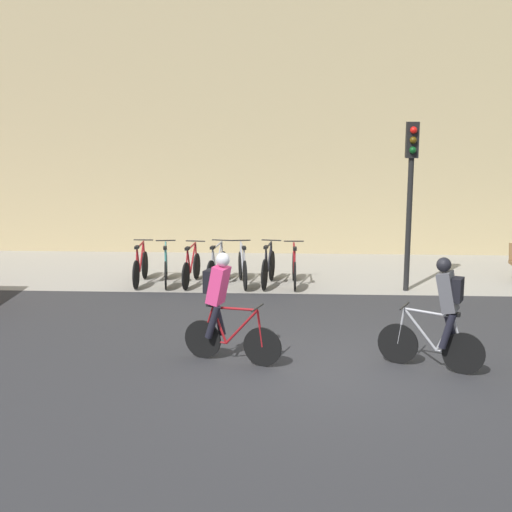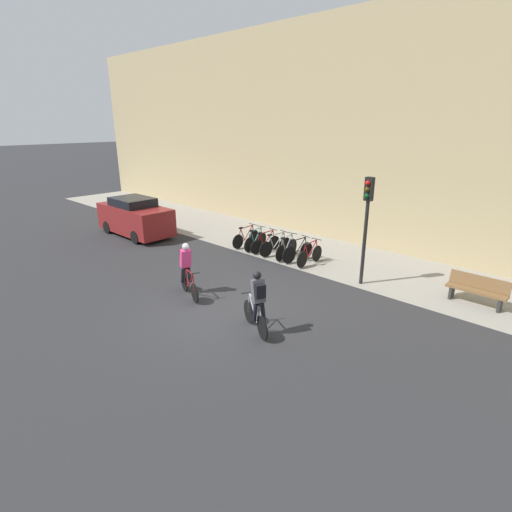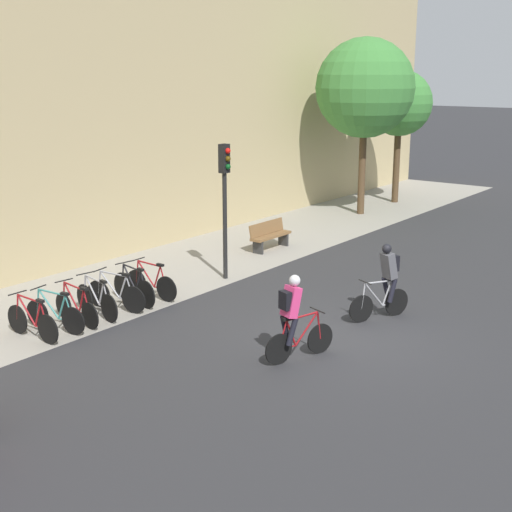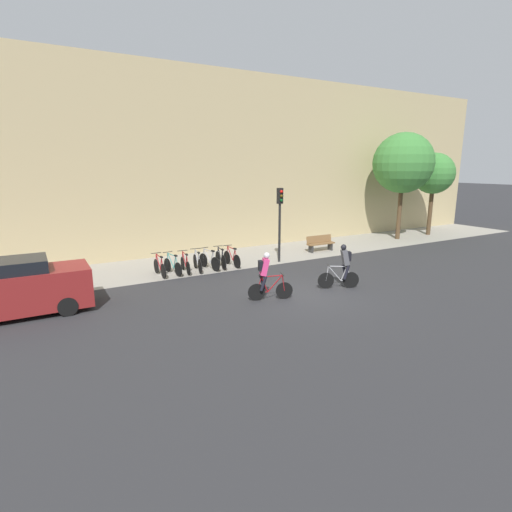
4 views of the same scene
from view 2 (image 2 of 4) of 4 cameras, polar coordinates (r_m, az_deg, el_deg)
ground at (r=11.98m, az=-5.55°, el=-8.03°), size 200.00×200.00×0.00m
kerb_strip at (r=16.82m, az=11.99°, el=-0.34°), size 44.00×4.50×0.01m
building_facade at (r=18.18m, az=17.51°, el=16.38°), size 44.00×0.60×9.79m
cyclist_pink at (r=12.94m, az=-9.89°, el=-1.58°), size 1.57×0.65×1.75m
cyclist_grey at (r=10.43m, az=0.21°, el=-6.41°), size 1.52×0.75×1.76m
parked_bike_0 at (r=17.98m, az=-1.44°, el=2.62°), size 0.46×1.69×0.96m
parked_bike_1 at (r=17.58m, az=-0.07°, el=2.23°), size 0.46×1.66×0.95m
parked_bike_2 at (r=17.20m, az=1.34°, el=1.84°), size 0.46×1.66×0.94m
parked_bike_3 at (r=16.83m, az=2.82°, el=1.49°), size 0.46×1.71×0.97m
parked_bike_4 at (r=16.47m, az=4.38°, el=1.07°), size 0.46×1.69×0.97m
parked_bike_5 at (r=16.13m, az=5.99°, el=0.67°), size 0.46×1.66×0.98m
parked_bike_6 at (r=15.80m, az=7.67°, el=0.16°), size 0.46×1.68×0.96m
traffic_light_pole at (r=13.67m, az=15.56°, el=6.08°), size 0.26×0.30×3.68m
bench at (r=14.02m, az=29.02°, el=-4.23°), size 1.72×0.44×0.89m
parked_car at (r=20.57m, az=-16.89°, el=5.33°), size 4.30×1.84×1.85m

